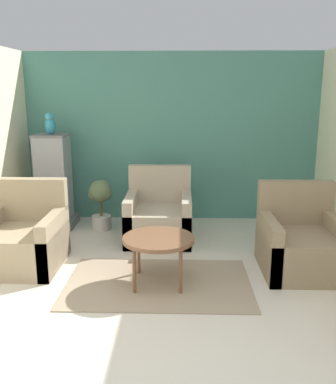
{
  "coord_description": "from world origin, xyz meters",
  "views": [
    {
      "loc": [
        0.12,
        -2.51,
        1.9
      ],
      "look_at": [
        0.0,
        1.85,
        0.85
      ],
      "focal_mm": 40.0,
      "sensor_mm": 36.0,
      "label": 1
    }
  ],
  "objects": [
    {
      "name": "birdcage",
      "position": [
        -1.63,
        3.27,
        0.62
      ],
      "size": [
        0.55,
        0.55,
        1.3
      ],
      "color": "slate",
      "rests_on": "ground_plane"
    },
    {
      "name": "armchair_left",
      "position": [
        -1.59,
        1.86,
        0.29
      ],
      "size": [
        0.83,
        0.87,
        0.91
      ],
      "color": "#9E896B",
      "rests_on": "ground_plane"
    },
    {
      "name": "area_rug",
      "position": [
        -0.08,
        1.44,
        0.01
      ],
      "size": [
        1.83,
        1.19,
        0.01
      ],
      "color": "gray",
      "rests_on": "ground_plane"
    },
    {
      "name": "parrot",
      "position": [
        -1.63,
        3.27,
        1.44
      ],
      "size": [
        0.14,
        0.25,
        0.3
      ],
      "color": "teal",
      "rests_on": "birdcage"
    },
    {
      "name": "wall_back_accent",
      "position": [
        0.0,
        3.73,
        1.21
      ],
      "size": [
        4.32,
        0.06,
        2.42
      ],
      "color": "#4C897A",
      "rests_on": "ground_plane"
    },
    {
      "name": "potted_plant",
      "position": [
        -0.96,
        3.13,
        0.42
      ],
      "size": [
        0.34,
        0.31,
        0.7
      ],
      "color": "beige",
      "rests_on": "ground_plane"
    },
    {
      "name": "ground_plane",
      "position": [
        0.0,
        0.0,
        0.0
      ],
      "size": [
        20.0,
        20.0,
        0.0
      ],
      "primitive_type": "plane",
      "color": "beige",
      "rests_on": "ground"
    },
    {
      "name": "armchair_right",
      "position": [
        1.42,
        1.81,
        0.29
      ],
      "size": [
        0.83,
        0.87,
        0.91
      ],
      "color": "#8E7A5B",
      "rests_on": "ground_plane"
    },
    {
      "name": "coffee_table",
      "position": [
        -0.08,
        1.44,
        0.45
      ],
      "size": [
        0.7,
        0.7,
        0.49
      ],
      "color": "brown",
      "rests_on": "ground_plane"
    },
    {
      "name": "armchair_middle",
      "position": [
        -0.14,
        2.77,
        0.29
      ],
      "size": [
        0.83,
        0.87,
        0.91
      ],
      "color": "tan",
      "rests_on": "ground_plane"
    }
  ]
}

